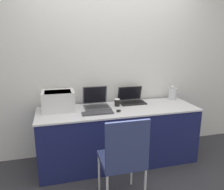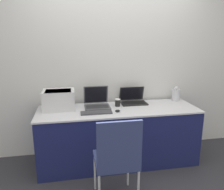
% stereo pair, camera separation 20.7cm
% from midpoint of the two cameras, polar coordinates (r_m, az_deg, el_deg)
% --- Properties ---
extents(ground_plane, '(14.00, 14.00, 0.00)m').
position_cam_midpoint_polar(ground_plane, '(2.93, 1.38, -19.86)').
color(ground_plane, '#333338').
extents(wall_back, '(8.00, 0.05, 2.60)m').
position_cam_midpoint_polar(wall_back, '(3.16, -2.22, 7.96)').
color(wall_back, silver).
rests_on(wall_back, ground_plane).
extents(table, '(2.10, 0.67, 0.76)m').
position_cam_midpoint_polar(table, '(3.02, -0.32, -10.46)').
color(table, '#191E51').
rests_on(table, ground_plane).
extents(printer, '(0.40, 0.32, 0.25)m').
position_cam_midpoint_polar(printer, '(2.89, -15.90, -1.27)').
color(printer, silver).
rests_on(printer, table).
extents(laptop_left, '(0.34, 0.32, 0.27)m').
position_cam_midpoint_polar(laptop_left, '(2.95, -6.13, -2.04)').
color(laptop_left, '#4C4C51').
rests_on(laptop_left, table).
extents(laptop_right, '(0.36, 0.27, 0.22)m').
position_cam_midpoint_polar(laptop_right, '(3.14, 3.27, -1.12)').
color(laptop_right, black).
rests_on(laptop_right, table).
extents(external_keyboard, '(0.39, 0.12, 0.02)m').
position_cam_midpoint_polar(external_keyboard, '(2.69, -5.98, -4.71)').
color(external_keyboard, '#3D3D42').
rests_on(external_keyboard, table).
extents(coffee_cup, '(0.07, 0.07, 0.10)m').
position_cam_midpoint_polar(coffee_cup, '(2.97, -0.64, -1.99)').
color(coffee_cup, black).
rests_on(coffee_cup, table).
extents(mouse, '(0.06, 0.04, 0.03)m').
position_cam_midpoint_polar(mouse, '(2.74, -0.44, -4.16)').
color(mouse, black).
rests_on(mouse, table).
extents(metal_pitcher, '(0.12, 0.12, 0.21)m').
position_cam_midpoint_polar(metal_pitcher, '(3.41, 13.87, 0.45)').
color(metal_pitcher, silver).
rests_on(metal_pitcher, table).
extents(chair, '(0.42, 0.43, 0.95)m').
position_cam_midpoint_polar(chair, '(2.20, 0.22, -15.63)').
color(chair, navy).
rests_on(chair, ground_plane).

